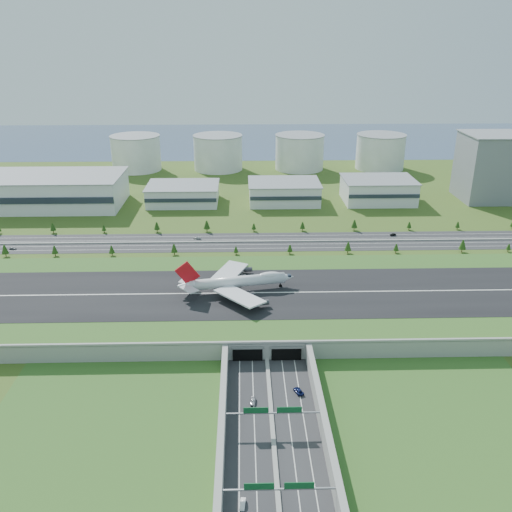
{
  "coord_description": "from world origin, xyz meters",
  "views": [
    {
      "loc": [
        -10.04,
        -252.39,
        133.37
      ],
      "look_at": [
        -2.6,
        35.0,
        14.43
      ],
      "focal_mm": 38.0,
      "sensor_mm": 36.0,
      "label": 1
    }
  ],
  "objects_px": {
    "fuel_tank_a": "(136,153)",
    "car_5": "(393,235)",
    "car_1": "(243,504)",
    "car_4": "(13,248)",
    "car_7": "(197,238)",
    "boeing_747": "(237,282)",
    "office_tower": "(490,167)",
    "car_0": "(253,401)",
    "car_2": "(298,391)"
  },
  "relations": [
    {
      "from": "car_2",
      "to": "car_4",
      "type": "xyz_separation_m",
      "value": [
        -174.39,
        158.95,
        -0.01
      ]
    },
    {
      "from": "fuel_tank_a",
      "to": "car_4",
      "type": "relative_size",
      "value": 10.88
    },
    {
      "from": "car_4",
      "to": "boeing_747",
      "type": "bearing_deg",
      "value": -109.33
    },
    {
      "from": "boeing_747",
      "to": "car_4",
      "type": "bearing_deg",
      "value": 140.67
    },
    {
      "from": "fuel_tank_a",
      "to": "car_5",
      "type": "xyz_separation_m",
      "value": [
        216.33,
        -205.05,
        -16.62
      ]
    },
    {
      "from": "fuel_tank_a",
      "to": "car_1",
      "type": "distance_m",
      "value": 452.93
    },
    {
      "from": "car_2",
      "to": "car_7",
      "type": "bearing_deg",
      "value": -94.39
    },
    {
      "from": "car_0",
      "to": "car_2",
      "type": "xyz_separation_m",
      "value": [
        18.26,
        5.97,
        -0.07
      ]
    },
    {
      "from": "car_0",
      "to": "car_4",
      "type": "height_order",
      "value": "car_0"
    },
    {
      "from": "car_7",
      "to": "boeing_747",
      "type": "bearing_deg",
      "value": 37.53
    },
    {
      "from": "car_1",
      "to": "car_5",
      "type": "height_order",
      "value": "car_5"
    },
    {
      "from": "boeing_747",
      "to": "car_5",
      "type": "distance_m",
      "value": 150.52
    },
    {
      "from": "fuel_tank_a",
      "to": "car_0",
      "type": "relative_size",
      "value": 9.93
    },
    {
      "from": "office_tower",
      "to": "fuel_tank_a",
      "type": "height_order",
      "value": "office_tower"
    },
    {
      "from": "car_2",
      "to": "car_4",
      "type": "height_order",
      "value": "car_2"
    },
    {
      "from": "office_tower",
      "to": "fuel_tank_a",
      "type": "xyz_separation_m",
      "value": [
        -320.0,
        115.0,
        -10.0
      ]
    },
    {
      "from": "car_2",
      "to": "car_7",
      "type": "distance_m",
      "value": 183.61
    },
    {
      "from": "fuel_tank_a",
      "to": "boeing_747",
      "type": "height_order",
      "value": "fuel_tank_a"
    },
    {
      "from": "car_0",
      "to": "car_1",
      "type": "relative_size",
      "value": 1.1
    },
    {
      "from": "boeing_747",
      "to": "car_4",
      "type": "relative_size",
      "value": 13.48
    },
    {
      "from": "office_tower",
      "to": "boeing_747",
      "type": "height_order",
      "value": "office_tower"
    },
    {
      "from": "car_0",
      "to": "car_7",
      "type": "xyz_separation_m",
      "value": [
        -35.35,
        181.57,
        -0.05
      ]
    },
    {
      "from": "office_tower",
      "to": "car_1",
      "type": "distance_m",
      "value": 387.77
    },
    {
      "from": "car_0",
      "to": "car_5",
      "type": "bearing_deg",
      "value": 68.49
    },
    {
      "from": "car_2",
      "to": "car_5",
      "type": "bearing_deg",
      "value": -136.72
    },
    {
      "from": "car_2",
      "to": "office_tower",
      "type": "bearing_deg",
      "value": -146.39
    },
    {
      "from": "office_tower",
      "to": "car_1",
      "type": "xyz_separation_m",
      "value": [
        -210.94,
        -324.29,
        -26.63
      ]
    },
    {
      "from": "office_tower",
      "to": "fuel_tank_a",
      "type": "relative_size",
      "value": 1.1
    },
    {
      "from": "boeing_747",
      "to": "car_1",
      "type": "relative_size",
      "value": 13.53
    },
    {
      "from": "car_5",
      "to": "car_7",
      "type": "relative_size",
      "value": 0.83
    },
    {
      "from": "car_4",
      "to": "car_5",
      "type": "xyz_separation_m",
      "value": [
        259.16,
        19.91,
        -0.02
      ]
    },
    {
      "from": "fuel_tank_a",
      "to": "car_5",
      "type": "bearing_deg",
      "value": -43.47
    },
    {
      "from": "car_0",
      "to": "car_7",
      "type": "height_order",
      "value": "car_0"
    },
    {
      "from": "fuel_tank_a",
      "to": "car_2",
      "type": "height_order",
      "value": "fuel_tank_a"
    },
    {
      "from": "car_5",
      "to": "car_1",
      "type": "bearing_deg",
      "value": -46.33
    },
    {
      "from": "car_1",
      "to": "car_2",
      "type": "xyz_separation_m",
      "value": [
        22.49,
        55.38,
        0.03
      ]
    },
    {
      "from": "car_1",
      "to": "car_7",
      "type": "distance_m",
      "value": 233.07
    },
    {
      "from": "car_1",
      "to": "car_4",
      "type": "distance_m",
      "value": 262.7
    },
    {
      "from": "boeing_747",
      "to": "car_7",
      "type": "height_order",
      "value": "boeing_747"
    },
    {
      "from": "office_tower",
      "to": "boeing_747",
      "type": "bearing_deg",
      "value": -137.99
    },
    {
      "from": "car_4",
      "to": "car_2",
      "type": "bearing_deg",
      "value": -122.83
    },
    {
      "from": "car_4",
      "to": "car_7",
      "type": "height_order",
      "value": "car_7"
    },
    {
      "from": "office_tower",
      "to": "car_1",
      "type": "relative_size",
      "value": 12.01
    },
    {
      "from": "car_4",
      "to": "car_7",
      "type": "bearing_deg",
      "value": -72.63
    },
    {
      "from": "fuel_tank_a",
      "to": "car_7",
      "type": "bearing_deg",
      "value": -69.48
    },
    {
      "from": "car_7",
      "to": "office_tower",
      "type": "bearing_deg",
      "value": 132.48
    },
    {
      "from": "car_2",
      "to": "car_7",
      "type": "relative_size",
      "value": 1.02
    },
    {
      "from": "car_7",
      "to": "car_1",
      "type": "bearing_deg",
      "value": 29.08
    },
    {
      "from": "car_2",
      "to": "car_5",
      "type": "height_order",
      "value": "car_2"
    },
    {
      "from": "boeing_747",
      "to": "car_7",
      "type": "bearing_deg",
      "value": 95.65
    }
  ]
}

